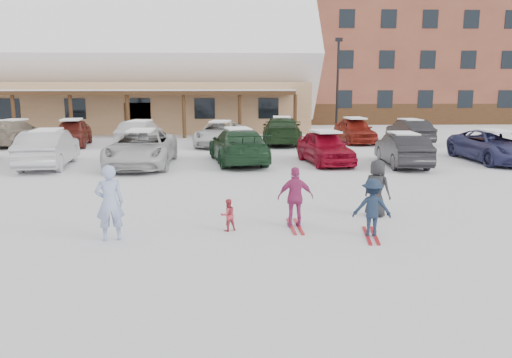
{
  "coord_description": "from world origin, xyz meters",
  "views": [
    {
      "loc": [
        -0.18,
        -11.7,
        3.4
      ],
      "look_at": [
        0.3,
        1.0,
        1.0
      ],
      "focal_mm": 35.0,
      "sensor_mm": 36.0,
      "label": 1
    }
  ],
  "objects_px": {
    "alpine_hotel": "(385,30)",
    "child_navy": "(372,208)",
    "parked_car_11": "(282,131)",
    "parked_car_12": "(355,130)",
    "parked_car_13": "(410,131)",
    "day_lodge": "(123,78)",
    "parked_car_2": "(142,148)",
    "parked_car_5": "(403,149)",
    "parked_car_8": "(72,133)",
    "toddler_red": "(228,215)",
    "parked_car_6": "(495,146)",
    "parked_car_1": "(48,149)",
    "lamp_post": "(338,81)",
    "bystander_dark": "(377,188)",
    "child_magenta": "(295,197)",
    "parked_car_7": "(14,133)",
    "parked_car_3": "(238,146)",
    "parked_car_10": "(220,134)",
    "parked_car_4": "(325,147)",
    "adult_skier": "(110,203)",
    "parked_car_9": "(140,133)"
  },
  "relations": [
    {
      "from": "parked_car_5",
      "to": "parked_car_11",
      "type": "bearing_deg",
      "value": -58.58
    },
    {
      "from": "parked_car_4",
      "to": "parked_car_8",
      "type": "relative_size",
      "value": 0.95
    },
    {
      "from": "parked_car_12",
      "to": "alpine_hotel",
      "type": "bearing_deg",
      "value": 66.29
    },
    {
      "from": "parked_car_12",
      "to": "child_magenta",
      "type": "bearing_deg",
      "value": -111.08
    },
    {
      "from": "parked_car_10",
      "to": "parked_car_13",
      "type": "xyz_separation_m",
      "value": [
        11.19,
        0.94,
        0.0
      ]
    },
    {
      "from": "parked_car_1",
      "to": "parked_car_12",
      "type": "relative_size",
      "value": 1.09
    },
    {
      "from": "day_lodge",
      "to": "alpine_hotel",
      "type": "xyz_separation_m",
      "value": [
        23.27,
        10.04,
        4.69
      ]
    },
    {
      "from": "parked_car_5",
      "to": "parked_car_12",
      "type": "distance_m",
      "value": 8.59
    },
    {
      "from": "parked_car_2",
      "to": "parked_car_9",
      "type": "bearing_deg",
      "value": 100.01
    },
    {
      "from": "child_magenta",
      "to": "parked_car_2",
      "type": "distance_m",
      "value": 10.94
    },
    {
      "from": "day_lodge",
      "to": "bystander_dark",
      "type": "relative_size",
      "value": 19.43
    },
    {
      "from": "parked_car_11",
      "to": "parked_car_12",
      "type": "bearing_deg",
      "value": -170.33
    },
    {
      "from": "child_navy",
      "to": "parked_car_8",
      "type": "xyz_separation_m",
      "value": [
        -12.34,
        17.63,
        0.08
      ]
    },
    {
      "from": "alpine_hotel",
      "to": "parked_car_3",
      "type": "xyz_separation_m",
      "value": [
        -14.41,
        -27.85,
        -7.87
      ]
    },
    {
      "from": "parked_car_7",
      "to": "parked_car_2",
      "type": "bearing_deg",
      "value": 144.72
    },
    {
      "from": "child_navy",
      "to": "parked_car_3",
      "type": "distance_m",
      "value": 11.39
    },
    {
      "from": "adult_skier",
      "to": "day_lodge",
      "type": "bearing_deg",
      "value": -95.97
    },
    {
      "from": "parked_car_8",
      "to": "toddler_red",
      "type": "bearing_deg",
      "value": -70.57
    },
    {
      "from": "parked_car_6",
      "to": "alpine_hotel",
      "type": "bearing_deg",
      "value": 80.91
    },
    {
      "from": "bystander_dark",
      "to": "parked_car_13",
      "type": "xyz_separation_m",
      "value": [
        6.6,
        16.55,
        -0.05
      ]
    },
    {
      "from": "parked_car_6",
      "to": "parked_car_2",
      "type": "bearing_deg",
      "value": 178.99
    },
    {
      "from": "parked_car_2",
      "to": "parked_car_4",
      "type": "distance_m",
      "value": 7.89
    },
    {
      "from": "child_magenta",
      "to": "parked_car_11",
      "type": "relative_size",
      "value": 0.27
    },
    {
      "from": "parked_car_9",
      "to": "parked_car_2",
      "type": "bearing_deg",
      "value": 108.08
    },
    {
      "from": "lamp_post",
      "to": "bystander_dark",
      "type": "xyz_separation_m",
      "value": [
        -3.35,
        -22.34,
        -2.94
      ]
    },
    {
      "from": "child_navy",
      "to": "parked_car_13",
      "type": "distance_m",
      "value": 19.69
    },
    {
      "from": "alpine_hotel",
      "to": "child_navy",
      "type": "distance_m",
      "value": 41.26
    },
    {
      "from": "parked_car_7",
      "to": "lamp_post",
      "type": "bearing_deg",
      "value": -156.42
    },
    {
      "from": "parked_car_8",
      "to": "parked_car_11",
      "type": "bearing_deg",
      "value": -6.23
    },
    {
      "from": "parked_car_8",
      "to": "parked_car_10",
      "type": "height_order",
      "value": "parked_car_8"
    },
    {
      "from": "adult_skier",
      "to": "parked_car_11",
      "type": "height_order",
      "value": "adult_skier"
    },
    {
      "from": "parked_car_2",
      "to": "adult_skier",
      "type": "bearing_deg",
      "value": -84.45
    },
    {
      "from": "toddler_red",
      "to": "parked_car_10",
      "type": "height_order",
      "value": "parked_car_10"
    },
    {
      "from": "day_lodge",
      "to": "parked_car_2",
      "type": "distance_m",
      "value": 19.37
    },
    {
      "from": "parked_car_11",
      "to": "parked_car_5",
      "type": "bearing_deg",
      "value": 122.45
    },
    {
      "from": "parked_car_9",
      "to": "parked_car_13",
      "type": "xyz_separation_m",
      "value": [
        15.7,
        0.89,
        -0.01
      ]
    },
    {
      "from": "parked_car_5",
      "to": "parked_car_13",
      "type": "height_order",
      "value": "same"
    },
    {
      "from": "parked_car_1",
      "to": "parked_car_13",
      "type": "relative_size",
      "value": 1.12
    },
    {
      "from": "toddler_red",
      "to": "parked_car_4",
      "type": "xyz_separation_m",
      "value": [
        4.07,
        10.13,
        0.33
      ]
    },
    {
      "from": "parked_car_3",
      "to": "parked_car_2",
      "type": "bearing_deg",
      "value": -0.25
    },
    {
      "from": "alpine_hotel",
      "to": "bystander_dark",
      "type": "distance_m",
      "value": 39.41
    },
    {
      "from": "child_navy",
      "to": "parked_car_11",
      "type": "bearing_deg",
      "value": -80.34
    },
    {
      "from": "parked_car_10",
      "to": "parked_car_12",
      "type": "bearing_deg",
      "value": 17.68
    },
    {
      "from": "adult_skier",
      "to": "parked_car_2",
      "type": "bearing_deg",
      "value": -100.95
    },
    {
      "from": "day_lodge",
      "to": "parked_car_5",
      "type": "distance_m",
      "value": 24.83
    },
    {
      "from": "lamp_post",
      "to": "parked_car_10",
      "type": "xyz_separation_m",
      "value": [
        -7.95,
        -6.72,
        -2.99
      ]
    },
    {
      "from": "toddler_red",
      "to": "parked_car_13",
      "type": "distance_m",
      "value": 20.63
    },
    {
      "from": "parked_car_8",
      "to": "child_navy",
      "type": "bearing_deg",
      "value": -63.54
    },
    {
      "from": "parked_car_6",
      "to": "parked_car_8",
      "type": "xyz_separation_m",
      "value": [
        -20.8,
        6.77,
        0.05
      ]
    },
    {
      "from": "day_lodge",
      "to": "parked_car_7",
      "type": "height_order",
      "value": "day_lodge"
    }
  ]
}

